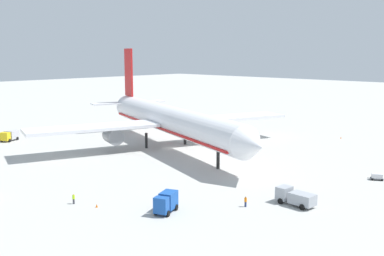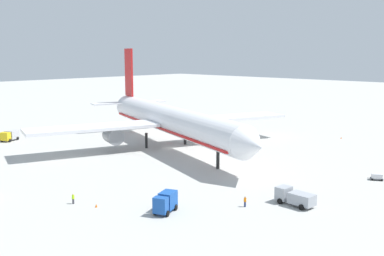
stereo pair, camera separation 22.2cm
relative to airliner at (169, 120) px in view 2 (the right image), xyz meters
The scene contains 11 objects.
ground_plane 7.14m from the airliner, 18.58° to the right, with size 600.00×600.00×0.00m, color #B2B2AD.
airliner is the anchor object (origin of this frame).
service_truck_0 49.77m from the airliner, 20.06° to the right, with size 6.32×2.95×2.54m.
service_truck_3 48.06m from the airliner, 44.01° to the right, with size 3.60×5.05×2.94m.
service_truck_5 44.92m from the airliner, 147.85° to the right, with size 4.56×5.66×2.69m.
baggage_cart_0 56.58m from the airliner, 150.26° to the left, with size 2.87×2.99×1.41m.
baggage_cart_1 50.64m from the airliner, ahead, with size 2.82×2.35×1.21m.
ground_worker_0 47.70m from the airliner, 29.05° to the right, with size 0.47×0.47×1.65m.
ground_worker_2 46.09m from the airliner, 62.70° to the right, with size 0.56×0.56×1.65m.
traffic_cone_1 46.81m from the airliner, 57.42° to the right, with size 0.36×0.36×0.55m, color orange.
traffic_cone_2 49.17m from the airliner, 58.30° to the left, with size 0.36×0.36×0.55m, color orange.
Camera 2 is at (81.46, -77.41, 23.46)m, focal length 43.05 mm.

